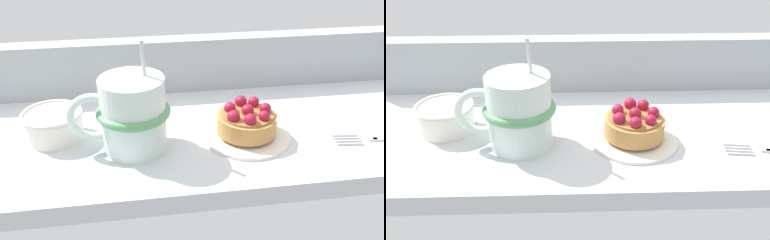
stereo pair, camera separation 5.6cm
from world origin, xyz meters
TOP-DOWN VIEW (x-y plane):
  - ground_plane at (0.00, 0.00)cm, footprint 75.24×30.31cm
  - window_rail_back at (0.00, 13.41)cm, footprint 73.73×3.49cm
  - dessert_plate at (4.46, -3.86)cm, footprint 12.09×12.09cm
  - raspberry_tart at (4.45, -3.86)cm, footprint 8.07×8.07cm
  - coffee_mug at (-10.95, -4.28)cm, footprint 13.17×9.50cm
  - sugar_bowl at (-21.57, -0.06)cm, footprint 8.26×8.26cm

SIDE VIEW (x-z plane):
  - ground_plane at x=0.00cm, z-range -2.65..0.00cm
  - dessert_plate at x=4.46cm, z-range -0.03..0.90cm
  - sugar_bowl at x=-21.57cm, z-range 0.13..4.05cm
  - raspberry_tart at x=4.45cm, z-range 0.54..4.64cm
  - window_rail_back at x=0.00cm, z-range 0.00..8.84cm
  - coffee_mug at x=-10.95cm, z-range -2.35..12.40cm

